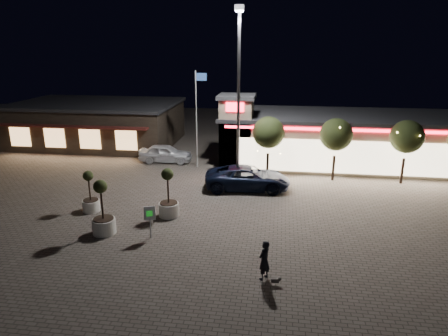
# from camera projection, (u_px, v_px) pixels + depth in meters

# --- Properties ---
(ground) EXTENTS (90.00, 90.00, 0.00)m
(ground) POSITION_uv_depth(u_px,v_px,m) (184.00, 238.00, 21.47)
(ground) COLOR #635950
(ground) RESTS_ON ground
(retail_building) EXTENTS (20.40, 8.40, 6.10)m
(retail_building) POSITION_uv_depth(u_px,v_px,m) (334.00, 138.00, 34.47)
(retail_building) COLOR gray
(retail_building) RESTS_ON ground
(restaurant_building) EXTENTS (16.40, 11.00, 4.30)m
(restaurant_building) POSITION_uv_depth(u_px,v_px,m) (98.00, 123.00, 41.60)
(restaurant_building) COLOR #382D23
(restaurant_building) RESTS_ON ground
(floodlight_pole) EXTENTS (0.60, 0.40, 12.38)m
(floodlight_pole) POSITION_uv_depth(u_px,v_px,m) (239.00, 91.00, 26.67)
(floodlight_pole) COLOR gray
(floodlight_pole) RESTS_ON ground
(flagpole) EXTENTS (0.95, 0.10, 8.00)m
(flagpole) POSITION_uv_depth(u_px,v_px,m) (197.00, 111.00, 32.60)
(flagpole) COLOR white
(flagpole) RESTS_ON ground
(string_tree_a) EXTENTS (2.42, 2.42, 4.79)m
(string_tree_a) POSITION_uv_depth(u_px,v_px,m) (269.00, 133.00, 30.27)
(string_tree_a) COLOR #332319
(string_tree_a) RESTS_ON ground
(string_tree_b) EXTENTS (2.42, 2.42, 4.79)m
(string_tree_b) POSITION_uv_depth(u_px,v_px,m) (336.00, 135.00, 29.59)
(string_tree_b) COLOR #332319
(string_tree_b) RESTS_ON ground
(string_tree_c) EXTENTS (2.42, 2.42, 4.79)m
(string_tree_c) POSITION_uv_depth(u_px,v_px,m) (407.00, 137.00, 28.91)
(string_tree_c) COLOR #332319
(string_tree_c) RESTS_ON ground
(pickup_truck) EXTENTS (6.27, 3.30, 1.68)m
(pickup_truck) POSITION_uv_depth(u_px,v_px,m) (248.00, 178.00, 28.52)
(pickup_truck) COLOR black
(pickup_truck) RESTS_ON ground
(white_sedan) EXTENTS (4.72, 2.06, 1.58)m
(white_sedan) POSITION_uv_depth(u_px,v_px,m) (165.00, 153.00, 35.15)
(white_sedan) COLOR white
(white_sedan) RESTS_ON ground
(pedestrian) EXTENTS (0.74, 0.80, 1.83)m
(pedestrian) POSITION_uv_depth(u_px,v_px,m) (264.00, 260.00, 17.51)
(pedestrian) COLOR black
(pedestrian) RESTS_ON ground
(dog) EXTENTS (0.46, 0.18, 0.24)m
(dog) POSITION_uv_depth(u_px,v_px,m) (276.00, 280.00, 17.24)
(dog) COLOR #59514C
(dog) RESTS_ON ground
(planter_left) EXTENTS (1.07, 1.07, 2.63)m
(planter_left) POSITION_uv_depth(u_px,v_px,m) (90.00, 199.00, 24.74)
(planter_left) COLOR white
(planter_left) RESTS_ON ground
(planter_mid) EXTENTS (1.26, 1.26, 3.11)m
(planter_mid) POSITION_uv_depth(u_px,v_px,m) (103.00, 217.00, 21.76)
(planter_mid) COLOR white
(planter_mid) RESTS_ON ground
(planter_right) EXTENTS (1.23, 1.23, 3.03)m
(planter_right) POSITION_uv_depth(u_px,v_px,m) (169.00, 201.00, 24.00)
(planter_right) COLOR white
(planter_right) RESTS_ON ground
(valet_sign) EXTENTS (0.59, 0.23, 1.81)m
(valet_sign) POSITION_uv_depth(u_px,v_px,m) (150.00, 216.00, 21.15)
(valet_sign) COLOR gray
(valet_sign) RESTS_ON ground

